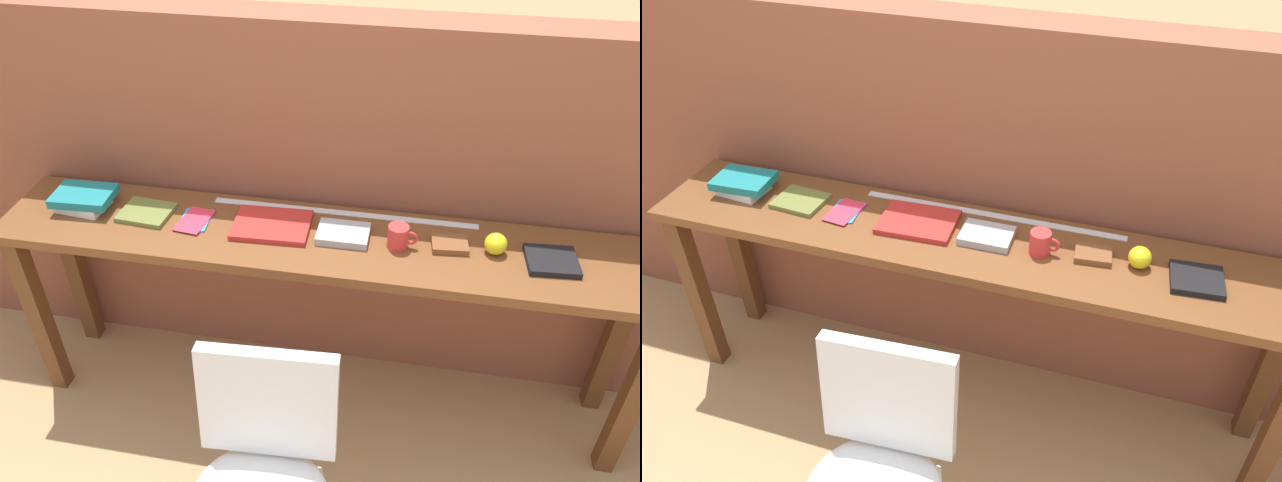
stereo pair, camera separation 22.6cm
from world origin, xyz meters
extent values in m
plane|color=tan|center=(0.00, 0.00, 0.00)|extent=(40.00, 40.00, 0.00)
cube|color=brown|center=(0.00, 0.64, 0.80)|extent=(6.00, 0.20, 1.59)
cube|color=brown|center=(0.00, 0.30, 0.86)|extent=(2.50, 0.44, 0.04)
cube|color=#5B341A|center=(-1.19, 0.14, 0.42)|extent=(0.07, 0.07, 0.84)
cube|color=#5B341A|center=(1.19, 0.14, 0.42)|extent=(0.07, 0.07, 0.84)
cube|color=#5B341A|center=(-1.19, 0.46, 0.42)|extent=(0.07, 0.07, 0.84)
cube|color=#5B341A|center=(1.19, 0.46, 0.42)|extent=(0.07, 0.07, 0.84)
cube|color=white|center=(-0.06, -0.33, 0.69)|extent=(0.45, 0.13, 0.40)
cylinder|color=#B2B2B7|center=(-0.22, -0.37, 0.21)|extent=(0.02, 0.02, 0.41)
cube|color=white|center=(-0.97, 0.32, 0.90)|extent=(0.19, 0.15, 0.04)
cube|color=#19757A|center=(-0.96, 0.33, 0.93)|extent=(0.24, 0.18, 0.03)
cube|color=olive|center=(-0.70, 0.32, 0.89)|extent=(0.21, 0.18, 0.02)
cube|color=purple|center=(-0.50, 0.32, 0.88)|extent=(0.12, 0.16, 0.00)
cube|color=#3399D8|center=(-0.50, 0.32, 0.88)|extent=(0.12, 0.15, 0.00)
cube|color=#E5334C|center=(-0.50, 0.31, 0.89)|extent=(0.12, 0.18, 0.00)
cube|color=red|center=(-0.20, 0.33, 0.89)|extent=(0.30, 0.22, 0.02)
cube|color=#9E9EA3|center=(0.08, 0.32, 0.89)|extent=(0.19, 0.14, 0.03)
cylinder|color=red|center=(0.28, 0.29, 0.93)|extent=(0.08, 0.08, 0.09)
torus|color=red|center=(0.32, 0.29, 0.93)|extent=(0.06, 0.01, 0.06)
cube|color=brown|center=(0.47, 0.32, 0.89)|extent=(0.14, 0.11, 0.02)
sphere|color=yellow|center=(0.62, 0.32, 0.92)|extent=(0.08, 0.08, 0.08)
cube|color=black|center=(0.82, 0.29, 0.89)|extent=(0.19, 0.17, 0.02)
cube|color=silver|center=(0.05, 0.47, 0.88)|extent=(1.04, 0.03, 0.00)
camera|label=1|loc=(0.33, -1.53, 2.26)|focal=35.00mm
camera|label=2|loc=(0.55, -1.48, 2.26)|focal=35.00mm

